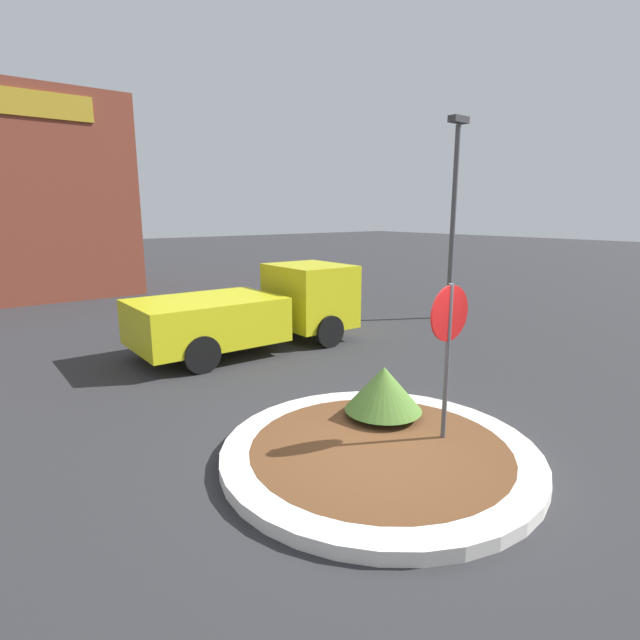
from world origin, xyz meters
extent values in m
plane|color=#2D2D30|center=(0.00, 0.00, 0.00)|extent=(120.00, 120.00, 0.00)
cylinder|color=silver|center=(0.00, 0.00, 0.09)|extent=(4.46, 4.46, 0.18)
cylinder|color=brown|center=(0.00, 0.00, 0.09)|extent=(3.66, 3.66, 0.18)
cylinder|color=#4C4C51|center=(0.96, -0.36, 1.23)|extent=(0.07, 0.07, 2.46)
cylinder|color=#B71414|center=(0.96, -0.36, 2.04)|extent=(0.80, 0.03, 0.80)
cylinder|color=brown|center=(0.81, 0.73, 0.24)|extent=(0.08, 0.08, 0.11)
cone|color=#4C752D|center=(0.81, 0.73, 0.66)|extent=(1.24, 1.24, 0.72)
cube|color=gold|center=(3.42, 6.12, 1.20)|extent=(1.85, 2.22, 1.65)
cube|color=gold|center=(0.38, 6.18, 0.90)|extent=(3.43, 2.36, 1.04)
cube|color=black|center=(4.05, 6.10, 1.49)|extent=(0.08, 1.95, 0.58)
cylinder|color=black|center=(3.28, 7.17, 0.42)|extent=(0.84, 0.27, 0.83)
cylinder|color=black|center=(3.23, 5.07, 0.42)|extent=(0.84, 0.27, 0.83)
cylinder|color=black|center=(-0.22, 7.25, 0.42)|extent=(0.84, 0.27, 0.83)
cylinder|color=black|center=(-0.27, 5.15, 0.42)|extent=(0.84, 0.27, 0.83)
cylinder|color=#4C4C51|center=(8.64, 5.45, 3.01)|extent=(0.16, 0.16, 6.02)
cube|color=#38383D|center=(8.64, 5.45, 6.17)|extent=(0.70, 0.30, 0.20)
camera|label=1|loc=(-4.69, -4.56, 3.43)|focal=28.00mm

